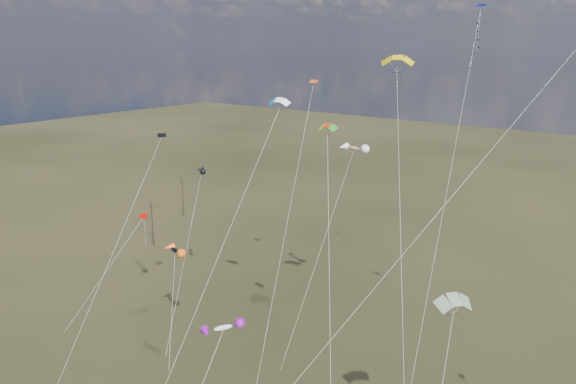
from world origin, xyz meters
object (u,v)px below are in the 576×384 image
Objects in this scene: utility_pole_far at (183,197)px; novelty_black_orange at (175,250)px; utility_pole_near at (152,224)px; parafoil_yellow at (398,59)px.

utility_pole_far is 46.41m from novelty_black_orange.
novelty_black_orange is at bearing -33.27° from utility_pole_near.
utility_pole_near and utility_pole_far have the same top height.
utility_pole_far is at bearing 158.46° from parafoil_yellow.
novelty_black_orange is at bearing -156.92° from parafoil_yellow.
utility_pole_far is (-8.00, 14.00, 0.00)m from utility_pole_near.
novelty_black_orange reaches higher than utility_pole_near.
parafoil_yellow reaches higher than novelty_black_orange.
parafoil_yellow is at bearing -9.39° from utility_pole_near.
utility_pole_near is 16.12m from utility_pole_far.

